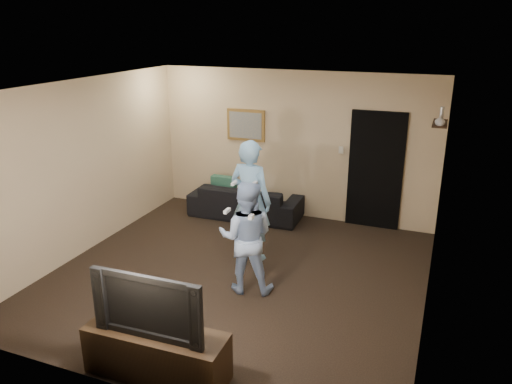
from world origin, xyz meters
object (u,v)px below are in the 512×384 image
at_px(tv_console, 157,354).
at_px(wii_player_right, 246,237).
at_px(television, 153,302).
at_px(sofa, 246,201).
at_px(wii_player_left, 251,201).

xyz_separation_m(tv_console, wii_player_right, (0.17, 1.90, 0.50)).
bearing_deg(television, wii_player_right, 83.33).
height_order(sofa, television, television).
xyz_separation_m(sofa, wii_player_left, (0.71, -1.51, 0.61)).
bearing_deg(wii_player_right, wii_player_left, 108.74).
distance_m(sofa, wii_player_left, 1.77).
relative_size(sofa, wii_player_left, 1.11).
bearing_deg(television, wii_player_left, 91.27).
relative_size(wii_player_left, wii_player_right, 1.20).
bearing_deg(sofa, tv_console, 99.55).
height_order(television, wii_player_left, wii_player_left).
xyz_separation_m(wii_player_left, wii_player_right, (0.31, -0.91, -0.15)).
xyz_separation_m(sofa, tv_console, (0.84, -4.31, -0.04)).
bearing_deg(sofa, wii_player_left, 113.69).
distance_m(sofa, wii_player_right, 2.66).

